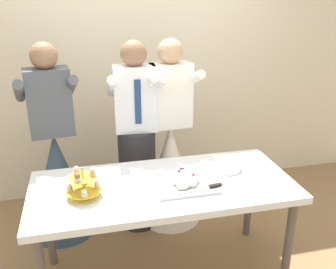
# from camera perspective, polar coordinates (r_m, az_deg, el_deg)

# --- Properties ---
(rear_wall) EXTENTS (5.20, 0.10, 2.90)m
(rear_wall) POSITION_cam_1_polar(r_m,az_deg,el_deg) (3.75, -5.79, 12.43)
(rear_wall) COLOR beige
(rear_wall) RESTS_ON ground_plane
(dessert_table) EXTENTS (1.80, 0.80, 0.78)m
(dessert_table) POSITION_cam_1_polar(r_m,az_deg,el_deg) (2.63, -0.70, -8.91)
(dessert_table) COLOR silver
(dessert_table) RESTS_ON ground_plane
(cupcake_stand) EXTENTS (0.23, 0.23, 0.21)m
(cupcake_stand) POSITION_cam_1_polar(r_m,az_deg,el_deg) (2.47, -12.74, -7.63)
(cupcake_stand) COLOR gold
(cupcake_stand) RESTS_ON dessert_table
(main_cake_tray) EXTENTS (0.43, 0.31, 0.12)m
(main_cake_tray) POSITION_cam_1_polar(r_m,az_deg,el_deg) (2.54, 2.66, -7.07)
(main_cake_tray) COLOR silver
(main_cake_tray) RESTS_ON dessert_table
(plate_stack) EXTENTS (0.21, 0.21, 0.04)m
(plate_stack) POSITION_cam_1_polar(r_m,az_deg,el_deg) (2.81, 8.93, -4.89)
(plate_stack) COLOR white
(plate_stack) RESTS_ON dessert_table
(person_groom) EXTENTS (0.48, 0.51, 1.66)m
(person_groom) POSITION_cam_1_polar(r_m,az_deg,el_deg) (3.22, -4.78, -2.15)
(person_groom) COLOR #232328
(person_groom) RESTS_ON ground_plane
(person_bride) EXTENTS (0.56, 0.56, 1.66)m
(person_bride) POSITION_cam_1_polar(r_m,az_deg,el_deg) (3.36, 0.32, -4.05)
(person_bride) COLOR white
(person_bride) RESTS_ON ground_plane
(person_guest) EXTENTS (0.56, 0.56, 1.66)m
(person_guest) POSITION_cam_1_polar(r_m,az_deg,el_deg) (3.31, -16.47, -5.41)
(person_guest) COLOR #334760
(person_guest) RESTS_ON ground_plane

